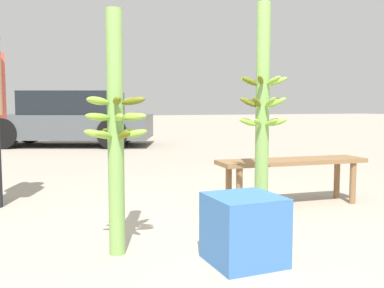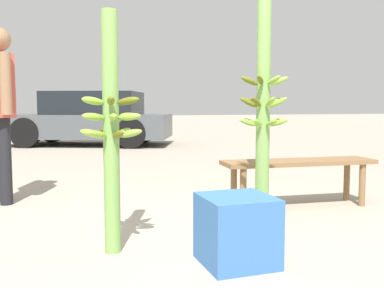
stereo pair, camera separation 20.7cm
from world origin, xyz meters
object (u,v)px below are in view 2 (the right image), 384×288
(banana_stalk_center, at_px, (263,115))
(market_bench, at_px, (299,167))
(produce_crate, at_px, (237,230))
(vendor_person, at_px, (1,99))
(parked_car, at_px, (90,119))
(banana_stalk_left, at_px, (111,129))

(banana_stalk_center, distance_m, market_bench, 1.03)
(market_bench, bearing_deg, produce_crate, -130.22)
(vendor_person, xyz_separation_m, parked_car, (1.43, 6.18, -0.39))
(banana_stalk_left, height_order, banana_stalk_center, banana_stalk_center)
(banana_stalk_center, xyz_separation_m, vendor_person, (-1.97, 1.65, 0.13))
(vendor_person, height_order, produce_crate, vendor_person)
(produce_crate, bearing_deg, vendor_person, 123.53)
(parked_car, relative_size, produce_crate, 10.38)
(market_bench, relative_size, produce_crate, 3.60)
(banana_stalk_left, xyz_separation_m, parked_car, (0.63, 7.97, -0.17))
(parked_car, xyz_separation_m, produce_crate, (0.05, -8.42, -0.43))
(banana_stalk_center, height_order, market_bench, banana_stalk_center)
(banana_stalk_left, xyz_separation_m, banana_stalk_center, (1.17, 0.14, 0.08))
(vendor_person, distance_m, parked_car, 6.35)
(banana_stalk_center, distance_m, parked_car, 7.85)
(banana_stalk_left, distance_m, vendor_person, 1.98)
(vendor_person, bearing_deg, market_bench, 52.80)
(banana_stalk_center, height_order, produce_crate, banana_stalk_center)
(banana_stalk_center, bearing_deg, banana_stalk_left, -172.99)
(vendor_person, height_order, market_bench, vendor_person)
(vendor_person, bearing_deg, parked_car, 151.77)
(banana_stalk_left, distance_m, market_bench, 2.04)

